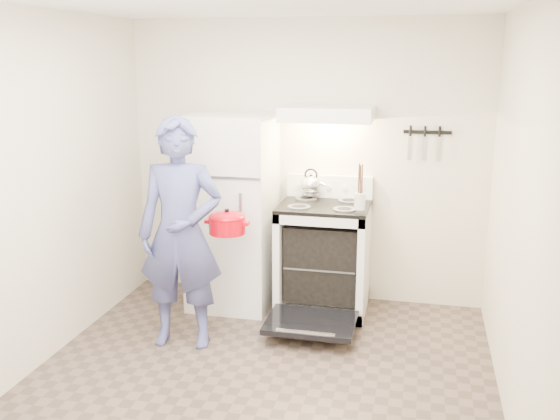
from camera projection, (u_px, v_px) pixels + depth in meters
The scene contains 15 objects.
floor at pixel (254, 390), 4.18m from camera, with size 3.60×3.60×0.00m, color brown.
back_wall at pixel (305, 162), 5.58m from camera, with size 3.20×0.02×2.50m, color beige.
refrigerator at pixel (233, 211), 5.47m from camera, with size 0.70×0.70×1.70m, color white.
stove_body at pixel (324, 259), 5.41m from camera, with size 0.76×0.65×0.92m, color white.
cooktop at pixel (325, 206), 5.30m from camera, with size 0.76×0.65×0.03m, color black.
backsplash at pixel (330, 186), 5.54m from camera, with size 0.76×0.07×0.20m, color white.
oven_door at pixel (311, 323), 4.93m from camera, with size 0.70×0.54×0.04m, color black.
oven_rack at pixel (324, 261), 5.42m from camera, with size 0.60×0.52×0.01m, color slate.
range_hood at pixel (328, 114), 5.18m from camera, with size 0.76×0.50×0.12m, color white.
knife_strip at pixel (427, 132), 5.27m from camera, with size 0.40×0.02×0.03m, color black.
pizza_stone at pixel (332, 261), 5.38m from camera, with size 0.32×0.32×0.02m, color #8A654C.
tea_kettle at pixel (311, 183), 5.50m from camera, with size 0.22×0.18×0.26m, color silver, non-canonical shape.
utensil_jar at pixel (360, 201), 4.99m from camera, with size 0.09×0.09×0.13m, color silver.
person at pixel (181, 234), 4.67m from camera, with size 0.64×0.42×1.76m, color navy.
dutch_oven at pixel (227, 225), 4.79m from camera, with size 0.35×0.28×0.23m, color #BE000E, non-canonical shape.
Camera 1 is at (1.01, -3.63, 2.18)m, focal length 40.00 mm.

